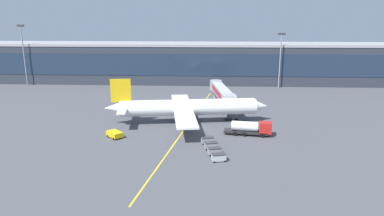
# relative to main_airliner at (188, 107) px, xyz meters

# --- Properties ---
(ground_plane) EXTENTS (700.00, 700.00, 0.00)m
(ground_plane) POSITION_rel_main_airliner_xyz_m (2.17, -4.02, -4.16)
(ground_plane) COLOR #47494F
(apron_lead_in_line) EXTENTS (11.80, 79.21, 0.01)m
(apron_lead_in_line) POSITION_rel_main_airliner_xyz_m (0.08, -2.02, -4.16)
(apron_lead_in_line) COLOR yellow
(apron_lead_in_line) RESTS_ON ground_plane
(terminal_building) EXTENTS (205.65, 20.36, 16.46)m
(terminal_building) POSITION_rel_main_airliner_xyz_m (1.41, 60.82, 4.08)
(terminal_building) COLOR #2D333D
(terminal_building) RESTS_ON ground_plane
(main_airliner) EXTENTS (42.09, 33.50, 11.75)m
(main_airliner) POSITION_rel_main_airliner_xyz_m (0.00, 0.00, 0.00)
(main_airliner) COLOR white
(main_airliner) RESTS_ON ground_plane
(jet_bridge) EXTENTS (7.04, 25.39, 6.86)m
(jet_bridge) POSITION_rel_main_airliner_xyz_m (9.01, 15.03, 1.01)
(jet_bridge) COLOR #B2B7BC
(jet_bridge) RESTS_ON ground_plane
(fuel_tanker) EXTENTS (11.05, 4.11, 3.25)m
(fuel_tanker) POSITION_rel_main_airliner_xyz_m (15.21, -8.96, -2.42)
(fuel_tanker) COLOR #232326
(fuel_tanker) RESTS_ON ground_plane
(pushback_tug) EXTENTS (4.34, 4.29, 1.40)m
(pushback_tug) POSITION_rel_main_airliner_xyz_m (-15.79, -12.18, -3.32)
(pushback_tug) COLOR yellow
(pushback_tug) RESTS_ON ground_plane
(baggage_cart_0) EXTENTS (2.93, 2.14, 1.48)m
(baggage_cart_0) POSITION_rel_main_airliner_xyz_m (7.45, -24.42, -3.38)
(baggage_cart_0) COLOR #B2B7BC
(baggage_cart_0) RESTS_ON ground_plane
(baggage_cart_1) EXTENTS (2.93, 2.14, 1.48)m
(baggage_cart_1) POSITION_rel_main_airliner_xyz_m (6.71, -21.30, -3.38)
(baggage_cart_1) COLOR gray
(baggage_cart_1) RESTS_ON ground_plane
(baggage_cart_2) EXTENTS (2.93, 2.14, 1.48)m
(baggage_cart_2) POSITION_rel_main_airliner_xyz_m (5.98, -18.19, -3.38)
(baggage_cart_2) COLOR gray
(baggage_cart_2) RESTS_ON ground_plane
(baggage_cart_3) EXTENTS (2.93, 2.14, 1.48)m
(baggage_cart_3) POSITION_rel_main_airliner_xyz_m (5.24, -15.07, -3.38)
(baggage_cart_3) COLOR gray
(baggage_cart_3) RESTS_ON ground_plane
(apron_light_mast_0) EXTENTS (2.80, 0.50, 21.08)m
(apron_light_mast_0) POSITION_rel_main_airliner_xyz_m (32.41, 48.86, 8.32)
(apron_light_mast_0) COLOR gray
(apron_light_mast_0) RESTS_ON ground_plane
(apron_light_mast_1) EXTENTS (2.80, 0.50, 24.05)m
(apron_light_mast_1) POSITION_rel_main_airliner_xyz_m (-68.40, 48.86, 9.86)
(apron_light_mast_1) COLOR gray
(apron_light_mast_1) RESTS_ON ground_plane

